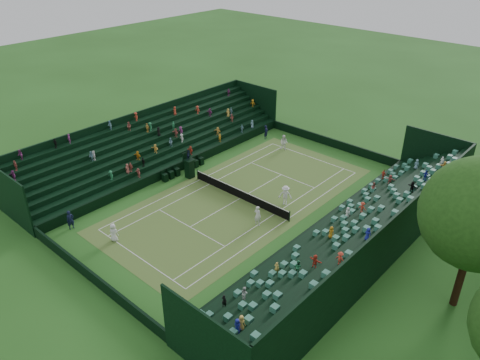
{
  "coord_description": "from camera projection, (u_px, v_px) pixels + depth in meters",
  "views": [
    {
      "loc": [
        25.35,
        -28.16,
        22.81
      ],
      "look_at": [
        0.0,
        0.0,
        2.0
      ],
      "focal_mm": 35.0,
      "sensor_mm": 36.0,
      "label": 1
    }
  ],
  "objects": [
    {
      "name": "south_grandstand",
      "position": [
        154.0,
        146.0,
        50.87
      ],
      "size": [
        6.6,
        32.0,
        4.9
      ],
      "color": "black",
      "rests_on": "ground"
    },
    {
      "name": "umpire_chair",
      "position": [
        189.0,
        166.0,
        47.31
      ],
      "size": [
        0.96,
        0.96,
        3.02
      ],
      "color": "black",
      "rests_on": "ground"
    },
    {
      "name": "player_far_east",
      "position": [
        285.0,
        195.0,
        42.84
      ],
      "size": [
        1.44,
        1.24,
        1.92
      ],
      "primitive_type": "imported",
      "rotation": [
        0.0,
        0.0,
        0.52
      ],
      "color": "white",
      "rests_on": "ground"
    },
    {
      "name": "player_near_west",
      "position": [
        114.0,
        233.0,
        37.93
      ],
      "size": [
        0.92,
        0.76,
        1.62
      ],
      "primitive_type": "imported",
      "rotation": [
        0.0,
        0.0,
        3.5
      ],
      "color": "white",
      "rests_on": "ground"
    },
    {
      "name": "player_far_west",
      "position": [
        284.0,
        143.0,
        53.29
      ],
      "size": [
        1.03,
        0.9,
        1.81
      ],
      "primitive_type": "imported",
      "rotation": [
        0.0,
        0.0,
        0.28
      ],
      "color": "white",
      "rests_on": "ground"
    },
    {
      "name": "perimeter_wall_south",
      "position": [
        92.0,
        277.0,
        33.6
      ],
      "size": [
        17.17,
        0.2,
        1.0
      ],
      "primitive_type": "cube",
      "color": "black",
      "rests_on": "ground"
    },
    {
      "name": "north_grandstand",
      "position": [
        362.0,
        238.0,
        36.02
      ],
      "size": [
        6.6,
        32.0,
        4.9
      ],
      "color": "black",
      "rests_on": "ground"
    },
    {
      "name": "tennis_net",
      "position": [
        240.0,
        194.0,
        43.94
      ],
      "size": [
        11.67,
        0.1,
        1.06
      ],
      "color": "black",
      "rests_on": "ground"
    },
    {
      "name": "line_judge_south",
      "position": [
        70.0,
        220.0,
        39.45
      ],
      "size": [
        0.51,
        0.69,
        1.72
      ],
      "primitive_type": "imported",
      "rotation": [
        0.0,
        0.0,
        1.41
      ],
      "color": "black",
      "rests_on": "ground"
    },
    {
      "name": "perimeter_wall_west",
      "position": [
        180.0,
        166.0,
        48.93
      ],
      "size": [
        0.2,
        31.77,
        1.0
      ],
      "primitive_type": "cube",
      "color": "black",
      "rests_on": "ground"
    },
    {
      "name": "courtside_chairs",
      "position": [
        183.0,
        169.0,
        48.62
      ],
      "size": [
        0.54,
        5.51,
        1.16
      ],
      "color": "black",
      "rests_on": "ground"
    },
    {
      "name": "perimeter_wall_north",
      "position": [
        331.0,
        142.0,
        54.3
      ],
      "size": [
        17.17,
        0.2,
        1.0
      ],
      "primitive_type": "cube",
      "color": "black",
      "rests_on": "ground"
    },
    {
      "name": "line_judge_north",
      "position": [
        266.0,
        132.0,
        56.11
      ],
      "size": [
        0.51,
        0.68,
        1.7
      ],
      "primitive_type": "imported",
      "rotation": [
        0.0,
        0.0,
        1.75
      ],
      "color": "black",
      "rests_on": "ground"
    },
    {
      "name": "ground",
      "position": [
        240.0,
        199.0,
        44.19
      ],
      "size": [
        160.0,
        160.0,
        0.0
      ],
      "primitive_type": "plane",
      "color": "#25571B",
      "rests_on": "ground"
    },
    {
      "name": "perimeter_wall_east",
      "position": [
        316.0,
        228.0,
        38.98
      ],
      "size": [
        0.2,
        31.77,
        1.0
      ],
      "primitive_type": "cube",
      "color": "black",
      "rests_on": "ground"
    },
    {
      "name": "player_near_east",
      "position": [
        258.0,
        216.0,
        39.91
      ],
      "size": [
        0.69,
        0.46,
        1.87
      ],
      "primitive_type": "imported",
      "rotation": [
        0.0,
        0.0,
        3.16
      ],
      "color": "white",
      "rests_on": "ground"
    },
    {
      "name": "court_surface",
      "position": [
        240.0,
        198.0,
        44.19
      ],
      "size": [
        12.97,
        26.77,
        0.01
      ],
      "primitive_type": "cube",
      "color": "#337A28",
      "rests_on": "ground"
    }
  ]
}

